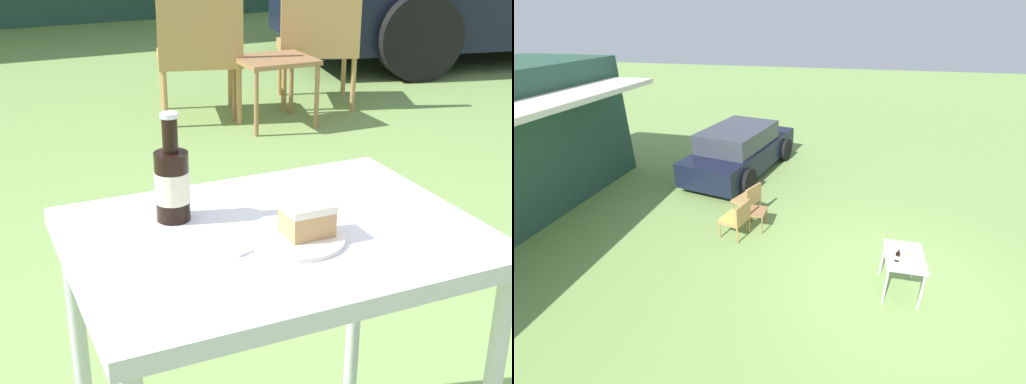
% 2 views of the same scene
% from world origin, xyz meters
% --- Properties ---
extents(wicker_chair_cushioned, '(0.66, 0.63, 0.83)m').
position_xyz_m(wicker_chair_cushioned, '(0.99, 3.26, 0.47)').
color(wicker_chair_cushioned, '#B2844C').
rests_on(wicker_chair_cushioned, ground_plane).
extents(wicker_chair_plain, '(0.70, 0.68, 0.83)m').
position_xyz_m(wicker_chair_plain, '(1.87, 3.24, 0.48)').
color(wicker_chair_plain, '#B2844C').
rests_on(wicker_chair_plain, ground_plane).
extents(garden_side_table, '(0.48, 0.42, 0.45)m').
position_xyz_m(garden_side_table, '(1.39, 2.93, 0.39)').
color(garden_side_table, '#996B42').
rests_on(garden_side_table, ground_plane).
extents(patio_table, '(0.85, 0.63, 0.75)m').
position_xyz_m(patio_table, '(0.00, 0.00, 0.67)').
color(patio_table, silver).
rests_on(patio_table, ground_plane).
extents(cake_on_plate, '(0.20, 0.20, 0.08)m').
position_xyz_m(cake_on_plate, '(0.03, -0.06, 0.78)').
color(cake_on_plate, silver).
rests_on(cake_on_plate, patio_table).
extents(cola_bottle_near, '(0.08, 0.08, 0.24)m').
position_xyz_m(cola_bottle_near, '(-0.18, 0.14, 0.84)').
color(cola_bottle_near, black).
rests_on(cola_bottle_near, patio_table).
extents(fork, '(0.18, 0.06, 0.01)m').
position_xyz_m(fork, '(-0.03, -0.05, 0.76)').
color(fork, silver).
rests_on(fork, patio_table).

